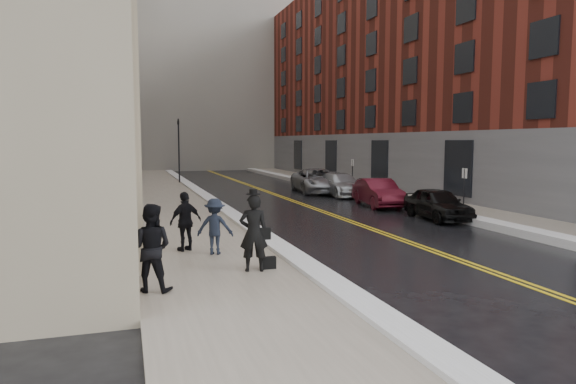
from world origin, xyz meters
TOP-DOWN VIEW (x-y plane):
  - ground at (0.00, 0.00)m, footprint 160.00×160.00m
  - sidewalk_left at (-4.50, 16.00)m, footprint 4.00×64.00m
  - sidewalk_right at (9.00, 16.00)m, footprint 3.00×64.00m
  - lane_stripe_a at (2.38, 16.00)m, footprint 0.12×64.00m
  - lane_stripe_b at (2.62, 16.00)m, footprint 0.12×64.00m
  - snow_ridge_left at (-2.20, 16.00)m, footprint 0.70×60.80m
  - snow_ridge_right at (7.15, 16.00)m, footprint 0.85×60.80m
  - building_right at (17.50, 23.00)m, footprint 14.00×50.00m
  - tower_far_right at (14.00, 66.00)m, footprint 22.00×18.00m
  - traffic_signal at (-2.60, 30.00)m, footprint 0.18×0.15m
  - parking_sign_near at (7.90, 8.00)m, footprint 0.06×0.35m
  - parking_sign_far at (7.90, 20.00)m, footprint 0.06×0.35m
  - car_black at (6.38, 7.77)m, footprint 1.98×4.23m
  - car_maroon at (6.01, 12.65)m, footprint 2.10×4.61m
  - car_silver_near at (6.23, 18.10)m, footprint 2.09×4.96m
  - car_silver_far at (5.52, 20.42)m, footprint 3.23×5.99m
  - pedestrian_main at (-3.63, 0.89)m, footprint 0.79×0.60m
  - pedestrian_a at (-6.20, -0.13)m, footprint 1.15×1.04m
  - pedestrian_b at (-4.24, 3.16)m, footprint 1.20×0.93m
  - pedestrian_c at (-5.00, 3.88)m, footprint 1.14×0.83m

SIDE VIEW (x-z plane):
  - ground at x=0.00m, z-range 0.00..0.00m
  - lane_stripe_a at x=2.38m, z-range 0.00..0.01m
  - lane_stripe_b at x=2.62m, z-range 0.00..0.01m
  - sidewalk_left at x=-4.50m, z-range 0.00..0.15m
  - sidewalk_right at x=9.00m, z-range 0.00..0.15m
  - snow_ridge_left at x=-2.20m, z-range 0.00..0.26m
  - snow_ridge_right at x=7.15m, z-range 0.00..0.30m
  - car_black at x=6.38m, z-range 0.00..1.40m
  - car_silver_near at x=6.23m, z-range 0.00..1.43m
  - car_maroon at x=6.01m, z-range 0.00..1.47m
  - car_silver_far at x=5.52m, z-range 0.00..1.60m
  - pedestrian_b at x=-4.24m, z-range 0.15..1.79m
  - pedestrian_c at x=-5.00m, z-range 0.15..1.94m
  - pedestrian_a at x=-6.20m, z-range 0.15..2.10m
  - pedestrian_main at x=-3.63m, z-range 0.15..2.12m
  - parking_sign_near at x=7.90m, z-range 0.24..2.47m
  - parking_sign_far at x=7.90m, z-range 0.24..2.47m
  - traffic_signal at x=-2.60m, z-range 0.48..5.68m
  - building_right at x=17.50m, z-range 0.00..18.00m
  - tower_far_right at x=14.00m, z-range 0.00..44.00m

